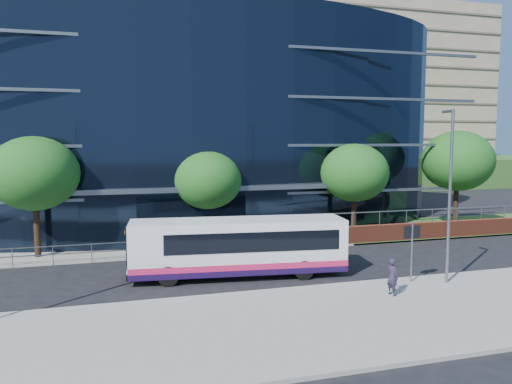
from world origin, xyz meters
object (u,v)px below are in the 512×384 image
object	(u,v)px
tree_far_c	(355,173)
pedestrian	(392,277)
tree_dist_e	(360,156)
tree_far_b	(208,180)
tree_far_d	(458,161)
tree_far_a	(34,174)
streetlight_east	(450,191)
street_sign	(412,239)
tree_dist_f	(450,157)
city_bus	(240,246)

from	to	relation	value
tree_far_c	pedestrian	size ratio (longest dim) A/B	4.05
tree_far_c	tree_dist_e	distance (m)	35.36
tree_far_b	tree_dist_e	xyz separation A→B (m)	(27.00, 30.50, 0.33)
tree_far_d	tree_dist_e	xyz separation A→B (m)	(8.00, 30.00, -0.65)
tree_far_a	tree_far_c	xyz separation A→B (m)	(20.00, 0.00, -0.33)
tree_dist_e	pedestrian	size ratio (longest dim) A/B	4.05
tree_far_b	streetlight_east	xyz separation A→B (m)	(9.00, -11.67, 0.23)
tree_dist_e	tree_far_d	bearing A→B (deg)	-104.93
street_sign	tree_far_c	distance (m)	11.14
tree_far_b	pedestrian	xyz separation A→B (m)	(5.54, -12.66, -3.26)
tree_far_a	tree_far_d	size ratio (longest dim) A/B	0.94
pedestrian	tree_dist_f	bearing A→B (deg)	-51.75
street_sign	city_bus	world-z (taller)	street_sign
tree_dist_e	street_sign	bearing A→B (deg)	-115.12
tree_dist_f	street_sign	bearing A→B (deg)	-129.16
tree_dist_f	tree_far_c	bearing A→B (deg)	-135.00
tree_far_c	tree_dist_e	xyz separation A→B (m)	(17.00, 31.00, 0.00)
tree_far_b	tree_far_d	size ratio (longest dim) A/B	0.81
tree_far_b	tree_far_d	distance (m)	19.03
city_bus	pedestrian	bearing A→B (deg)	-37.32
tree_far_b	tree_dist_f	world-z (taller)	same
tree_far_a	tree_dist_f	xyz separation A→B (m)	(53.00, 33.00, -0.65)
tree_dist_f	city_bus	xyz separation A→B (m)	(-42.83, -40.00, -2.69)
street_sign	tree_far_d	xyz separation A→B (m)	(11.50, 11.59, 3.04)
tree_far_b	tree_far_d	world-z (taller)	tree_far_d
tree_far_b	city_bus	size ratio (longest dim) A/B	0.56
tree_far_d	tree_dist_e	size ratio (longest dim) A/B	1.14
tree_far_a	pedestrian	distance (m)	20.12
tree_dist_e	streetlight_east	world-z (taller)	streetlight_east
tree_far_b	city_bus	bearing A→B (deg)	-88.68
tree_far_c	streetlight_east	xyz separation A→B (m)	(-1.00, -11.17, -0.10)
tree_far_a	pedestrian	xyz separation A→B (m)	(15.54, -12.16, -3.91)
street_sign	tree_far_d	distance (m)	16.61
tree_far_c	tree_far_d	distance (m)	9.08
tree_dist_f	streetlight_east	xyz separation A→B (m)	(-34.00, -44.17, 0.23)
tree_far_b	city_bus	xyz separation A→B (m)	(0.17, -7.50, -2.69)
tree_far_d	tree_dist_f	xyz separation A→B (m)	(24.00, 32.00, -0.98)
tree_far_b	tree_far_d	xyz separation A→B (m)	(19.00, 0.50, 0.98)
tree_far_d	tree_dist_f	distance (m)	40.01
street_sign	tree_far_b	xyz separation A→B (m)	(-7.50, 11.09, 2.06)
tree_far_d	pedestrian	xyz separation A→B (m)	(-13.46, -13.16, -4.23)
tree_far_a	tree_far_c	distance (m)	20.00
tree_dist_e	city_bus	world-z (taller)	tree_dist_e
street_sign	pedestrian	xyz separation A→B (m)	(-1.96, -1.57, -1.19)
tree_far_c	pedestrian	bearing A→B (deg)	-110.12
tree_far_d	streetlight_east	world-z (taller)	streetlight_east
tree_far_b	street_sign	bearing A→B (deg)	-55.92
street_sign	tree_far_a	distance (m)	20.63
tree_far_a	streetlight_east	size ratio (longest dim) A/B	0.87
tree_far_c	tree_dist_f	xyz separation A→B (m)	(33.00, 33.00, -0.33)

